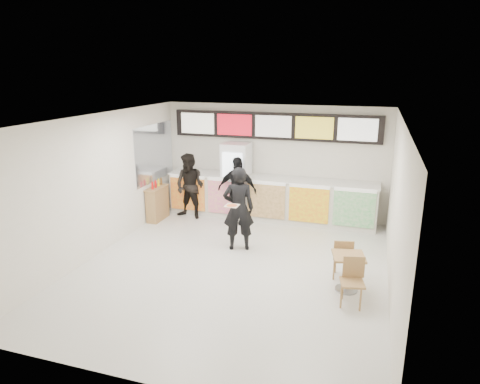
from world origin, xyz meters
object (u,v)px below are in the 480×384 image
at_px(cafe_table, 348,266).
at_px(condiment_ledge, 157,203).
at_px(customer_main, 239,209).
at_px(drinks_fridge, 236,180).
at_px(customer_mid, 237,190).
at_px(service_counter, 269,198).
at_px(customer_left, 190,186).

relative_size(cafe_table, condiment_ledge, 1.36).
bearing_deg(customer_main, drinks_fridge, -90.56).
relative_size(drinks_fridge, customer_main, 1.07).
height_order(cafe_table, condiment_ledge, condiment_ledge).
bearing_deg(cafe_table, condiment_ledge, 142.43).
bearing_deg(customer_main, customer_mid, -90.87).
bearing_deg(service_counter, customer_mid, -143.36).
distance_m(customer_left, customer_mid, 1.32).
bearing_deg(customer_left, customer_mid, 9.67).
bearing_deg(cafe_table, drinks_fridge, 121.30).
xyz_separation_m(service_counter, customer_main, (-0.18, -2.14, 0.37)).
bearing_deg(cafe_table, customer_mid, 124.61).
xyz_separation_m(service_counter, customer_left, (-2.05, -0.54, 0.30)).
height_order(customer_main, customer_mid, customer_main).
xyz_separation_m(customer_main, cafe_table, (2.45, -1.20, -0.46)).
distance_m(service_counter, condiment_ledge, 2.98).
height_order(drinks_fridge, customer_main, drinks_fridge).
relative_size(drinks_fridge, cafe_table, 1.38).
bearing_deg(service_counter, cafe_table, -55.85).
bearing_deg(condiment_ledge, customer_left, 27.48).
height_order(service_counter, customer_left, customer_left).
xyz_separation_m(drinks_fridge, customer_main, (0.76, -2.16, -0.06)).
relative_size(customer_left, cafe_table, 1.21).
relative_size(service_counter, cafe_table, 3.83).
xyz_separation_m(customer_left, customer_mid, (1.32, 0.00, 0.00)).
bearing_deg(service_counter, condiment_ledge, -161.48).
relative_size(customer_main, cafe_table, 1.29).
xyz_separation_m(customer_main, customer_left, (-1.87, 1.60, -0.06)).
height_order(service_counter, drinks_fridge, drinks_fridge).
bearing_deg(cafe_table, customer_main, 141.49).
height_order(service_counter, customer_main, customer_main).
distance_m(drinks_fridge, customer_mid, 0.61).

